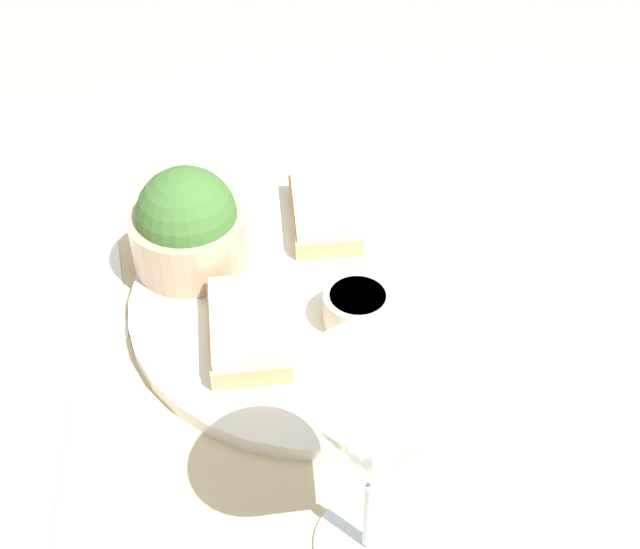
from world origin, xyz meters
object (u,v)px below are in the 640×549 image
(salad_bowl, at_px, (188,226))
(fork, at_px, (61,510))
(wine_glass, at_px, (375,441))
(napkin, at_px, (27,291))
(cheese_toast_far, at_px, (324,211))
(cheese_toast_near, at_px, (252,327))
(sauce_ramekin, at_px, (357,307))

(salad_bowl, distance_m, fork, 0.25)
(wine_glass, distance_m, napkin, 0.38)
(cheese_toast_far, bearing_deg, wine_glass, 158.94)
(wine_glass, relative_size, fork, 0.91)
(cheese_toast_near, relative_size, fork, 0.66)
(cheese_toast_near, xyz_separation_m, fork, (-0.08, 0.17, -0.02))
(sauce_ramekin, bearing_deg, fork, 103.43)
(salad_bowl, xyz_separation_m, napkin, (0.04, 0.14, -0.05))
(cheese_toast_near, height_order, fork, cheese_toast_near)
(cheese_toast_near, relative_size, cheese_toast_far, 0.98)
(cheese_toast_far, distance_m, fork, 0.34)
(cheese_toast_near, xyz_separation_m, wine_glass, (-0.19, -0.00, 0.08))
(cheese_toast_near, bearing_deg, cheese_toast_far, -46.82)
(salad_bowl, distance_m, cheese_toast_near, 0.11)
(sauce_ramekin, distance_m, fork, 0.26)
(salad_bowl, bearing_deg, napkin, 75.15)
(salad_bowl, height_order, wine_glass, wine_glass)
(sauce_ramekin, distance_m, cheese_toast_far, 0.13)
(sauce_ramekin, distance_m, cheese_toast_near, 0.08)
(wine_glass, bearing_deg, sauce_ramekin, -25.56)
(cheese_toast_far, height_order, napkin, cheese_toast_far)
(napkin, height_order, fork, same)
(sauce_ramekin, height_order, fork, sauce_ramekin)
(cheese_toast_far, bearing_deg, napkin, 81.76)
(cheese_toast_far, xyz_separation_m, napkin, (0.04, 0.27, -0.02))
(sauce_ramekin, xyz_separation_m, cheese_toast_near, (0.02, 0.08, -0.00))
(sauce_ramekin, relative_size, fork, 0.31)
(wine_glass, height_order, fork, wine_glass)
(napkin, bearing_deg, cheese_toast_near, -134.32)
(napkin, relative_size, fork, 1.05)
(sauce_ramekin, distance_m, wine_glass, 0.20)
(salad_bowl, xyz_separation_m, cheese_toast_far, (-0.00, -0.13, -0.03))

